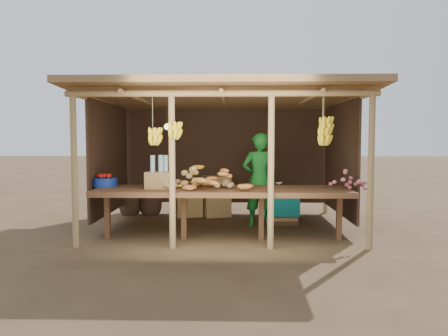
{
  "coord_description": "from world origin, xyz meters",
  "views": [
    {
      "loc": [
        0.19,
        -7.65,
        1.58
      ],
      "look_at": [
        0.0,
        0.0,
        1.05
      ],
      "focal_mm": 35.0,
      "sensor_mm": 36.0,
      "label": 1
    }
  ],
  "objects": [
    {
      "name": "tomato_basin",
      "position": [
        -1.9,
        -0.72,
        0.89
      ],
      "size": [
        0.4,
        0.4,
        0.21
      ],
      "rotation": [
        0.0,
        0.0,
        0.35
      ],
      "color": "navy",
      "rests_on": "counter"
    },
    {
      "name": "sweet_potato_heap",
      "position": [
        -0.05,
        -1.2,
        0.98
      ],
      "size": [
        1.05,
        0.8,
        0.36
      ],
      "primitive_type": null,
      "rotation": [
        0.0,
        0.0,
        -0.28
      ],
      "color": "#B1682D",
      "rests_on": "counter"
    },
    {
      "name": "carton_stack",
      "position": [
        -0.36,
        0.94,
        0.36
      ],
      "size": [
        1.17,
        0.55,
        0.81
      ],
      "color": "olive",
      "rests_on": "ground"
    },
    {
      "name": "vendor",
      "position": [
        0.63,
        0.12,
        0.84
      ],
      "size": [
        0.64,
        0.45,
        1.67
      ],
      "primitive_type": "imported",
      "rotation": [
        0.0,
        0.0,
        3.22
      ],
      "color": "#197325",
      "rests_on": "ground"
    },
    {
      "name": "burlap_sacks",
      "position": [
        -1.75,
        1.2,
        0.27
      ],
      "size": [
        0.89,
        0.47,
        0.63
      ],
      "color": "#412B1E",
      "rests_on": "ground"
    },
    {
      "name": "ground",
      "position": [
        0.0,
        0.0,
        0.0
      ],
      "size": [
        60.0,
        60.0,
        0.0
      ],
      "primitive_type": "plane",
      "color": "brown",
      "rests_on": "ground"
    },
    {
      "name": "onion_heap",
      "position": [
        1.86,
        -1.09,
        0.98
      ],
      "size": [
        0.82,
        0.64,
        0.35
      ],
      "primitive_type": null,
      "rotation": [
        0.0,
        0.0,
        -0.33
      ],
      "color": "#C9626F",
      "rests_on": "counter"
    },
    {
      "name": "stall_structure",
      "position": [
        0.04,
        -0.08,
        1.91
      ],
      "size": [
        4.7,
        3.5,
        2.43
      ],
      "color": "#A78456",
      "rests_on": "ground"
    },
    {
      "name": "tarp_crate",
      "position": [
        1.04,
        0.4,
        0.32
      ],
      "size": [
        0.68,
        0.6,
        0.78
      ],
      "color": "brown",
      "rests_on": "ground"
    },
    {
      "name": "potato_heap",
      "position": [
        -0.38,
        -0.88,
        0.98
      ],
      "size": [
        1.02,
        0.62,
        0.37
      ],
      "primitive_type": null,
      "rotation": [
        0.0,
        0.0,
        -0.01
      ],
      "color": "tan",
      "rests_on": "counter"
    },
    {
      "name": "banana_pile",
      "position": [
        -0.42,
        -0.8,
        0.97
      ],
      "size": [
        0.63,
        0.49,
        0.35
      ],
      "primitive_type": null,
      "rotation": [
        0.0,
        0.0,
        -0.33
      ],
      "color": "gold",
      "rests_on": "counter"
    },
    {
      "name": "bottle_box",
      "position": [
        -0.97,
        -0.96,
        1.0
      ],
      "size": [
        0.43,
        0.35,
        0.52
      ],
      "color": "olive",
      "rests_on": "counter"
    },
    {
      "name": "counter",
      "position": [
        0.0,
        -0.95,
        0.74
      ],
      "size": [
        3.9,
        1.05,
        0.8
      ],
      "color": "brown",
      "rests_on": "ground"
    }
  ]
}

